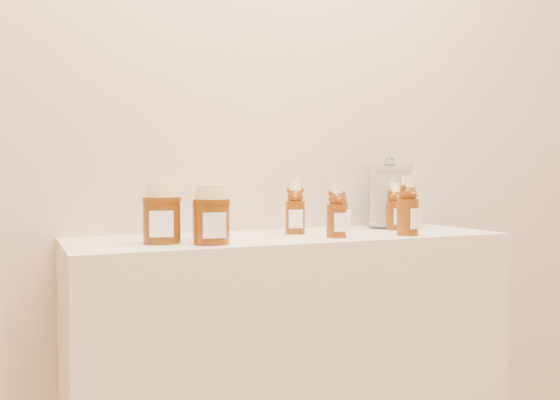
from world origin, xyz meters
name	(u,v)px	position (x,y,z in m)	size (l,w,h in m)	color
wall_back	(264,82)	(0.00, 1.75, 1.35)	(3.50, 0.02, 2.70)	tan
display_table	(292,396)	(0.00, 1.55, 0.45)	(1.20, 0.40, 0.90)	beige
bear_bottle_back_left	(295,203)	(0.03, 1.59, 0.99)	(0.06, 0.06, 0.17)	#582406
bear_bottle_back_mid	(340,204)	(0.20, 1.64, 0.98)	(0.05, 0.05, 0.16)	#582406
bear_bottle_back_right	(394,203)	(0.36, 1.58, 0.98)	(0.06, 0.06, 0.16)	#582406
bear_bottle_front_left	(336,206)	(0.09, 1.45, 0.98)	(0.06, 0.06, 0.17)	#582406
bear_bottle_front_right	(408,201)	(0.29, 1.42, 0.99)	(0.06, 0.06, 0.19)	#582406
honey_jar_left	(162,213)	(-0.37, 1.50, 0.97)	(0.09, 0.09, 0.15)	#582406
honey_jar_back	(207,216)	(-0.25, 1.54, 0.96)	(0.08, 0.08, 0.12)	#582406
honey_jar_front	(212,214)	(-0.27, 1.44, 0.97)	(0.09, 0.09, 0.14)	#582406
glass_canister	(390,194)	(0.38, 1.64, 1.01)	(0.14, 0.14, 0.22)	white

